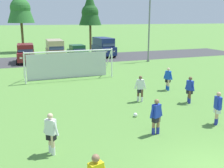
{
  "coord_description": "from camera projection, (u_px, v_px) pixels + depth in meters",
  "views": [
    {
      "loc": [
        -6.24,
        -6.31,
        5.07
      ],
      "look_at": [
        -0.77,
        8.05,
        1.36
      ],
      "focal_mm": 43.71,
      "sensor_mm": 36.0,
      "label": 1
    }
  ],
  "objects": [
    {
      "name": "ground_plane",
      "position": [
        91.0,
        81.0,
        22.7
      ],
      "size": [
        400.0,
        400.0,
        0.0
      ],
      "primitive_type": "plane",
      "color": "#598C3D"
    },
    {
      "name": "parking_lot_strip",
      "position": [
        62.0,
        59.0,
        34.49
      ],
      "size": [
        52.0,
        8.4,
        0.01
      ],
      "primitive_type": "cube",
      "color": "#3D3D3F",
      "rests_on": "ground"
    },
    {
      "name": "soccer_ball",
      "position": [
        135.0,
        115.0,
        14.38
      ],
      "size": [
        0.22,
        0.22,
        0.22
      ],
      "color": "white",
      "rests_on": "ground"
    },
    {
      "name": "soccer_goal",
      "position": [
        69.0,
        64.0,
        23.31
      ],
      "size": [
        7.44,
        2.03,
        2.57
      ],
      "color": "white",
      "rests_on": "ground"
    },
    {
      "name": "player_striker_near",
      "position": [
        168.0,
        79.0,
        19.59
      ],
      "size": [
        0.43,
        0.69,
        1.64
      ],
      "color": "beige",
      "rests_on": "ground"
    },
    {
      "name": "player_midfield_center",
      "position": [
        217.0,
        108.0,
        13.22
      ],
      "size": [
        0.39,
        0.69,
        1.64
      ],
      "color": "tan",
      "rests_on": "ground"
    },
    {
      "name": "player_defender_far",
      "position": [
        156.0,
        117.0,
        12.08
      ],
      "size": [
        0.74,
        0.36,
        1.64
      ],
      "color": "#936B4C",
      "rests_on": "ground"
    },
    {
      "name": "player_winger_left",
      "position": [
        51.0,
        134.0,
        10.31
      ],
      "size": [
        0.55,
        0.61,
        1.64
      ],
      "color": "beige",
      "rests_on": "ground"
    },
    {
      "name": "player_winger_right",
      "position": [
        140.0,
        89.0,
        16.88
      ],
      "size": [
        0.71,
        0.35,
        1.64
      ],
      "color": "brown",
      "rests_on": "ground"
    },
    {
      "name": "player_trailing_back",
      "position": [
        190.0,
        90.0,
        16.62
      ],
      "size": [
        0.35,
        0.74,
        1.64
      ],
      "color": "brown",
      "rests_on": "ground"
    },
    {
      "name": "parked_car_slot_far_left",
      "position": [
        26.0,
        53.0,
        31.83
      ],
      "size": [
        2.35,
        4.71,
        2.16
      ],
      "color": "maroon",
      "rests_on": "ground"
    },
    {
      "name": "parked_car_slot_left",
      "position": [
        55.0,
        50.0,
        33.32
      ],
      "size": [
        2.41,
        4.91,
        2.52
      ],
      "color": "tan",
      "rests_on": "ground"
    },
    {
      "name": "parked_car_slot_center_left",
      "position": [
        78.0,
        51.0,
        35.33
      ],
      "size": [
        2.12,
        4.24,
        1.72
      ],
      "color": "#194C2D",
      "rests_on": "ground"
    },
    {
      "name": "parked_car_slot_center",
      "position": [
        104.0,
        46.0,
        37.03
      ],
      "size": [
        2.26,
        4.83,
        2.52
      ],
      "color": "navy",
      "rests_on": "ground"
    },
    {
      "name": "tree_left_edge",
      "position": [
        20.0,
        3.0,
        40.35
      ],
      "size": [
        3.95,
        3.95,
        10.54
      ],
      "color": "brown",
      "rests_on": "ground"
    },
    {
      "name": "tree_mid_left",
      "position": [
        90.0,
        8.0,
        43.16
      ],
      "size": [
        3.59,
        3.59,
        9.58
      ],
      "color": "brown",
      "rests_on": "ground"
    },
    {
      "name": "street_lamp",
      "position": [
        150.0,
        28.0,
        31.97
      ],
      "size": [
        2.0,
        0.32,
        7.57
      ],
      "color": "slate",
      "rests_on": "ground"
    }
  ]
}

